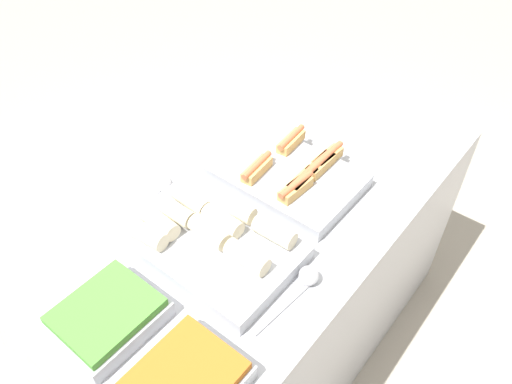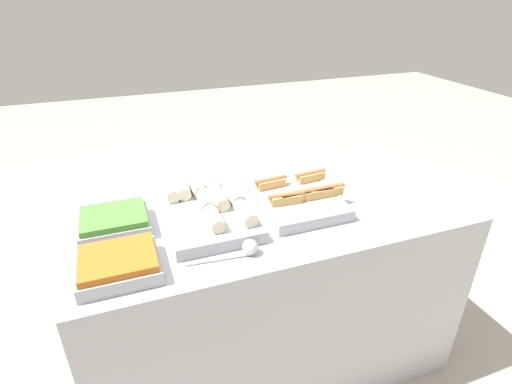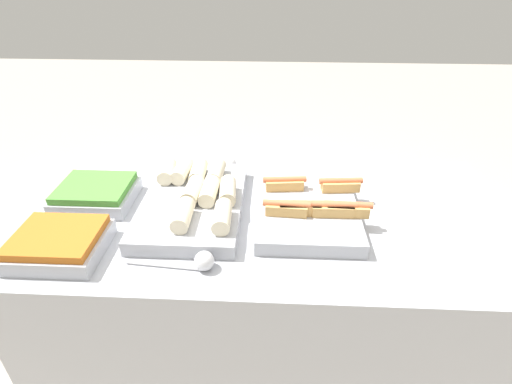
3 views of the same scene
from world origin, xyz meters
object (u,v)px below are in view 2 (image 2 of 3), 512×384
(tray_side_front, at_px, (119,265))
(serving_spoon_near, at_px, (247,248))
(tray_side_back, at_px, (114,222))
(serving_spoon_far, at_px, (208,179))
(tray_wraps, at_px, (207,208))
(tray_hotdogs, at_px, (294,195))

(tray_side_front, distance_m, serving_spoon_near, 0.44)
(tray_side_back, height_order, serving_spoon_far, tray_side_back)
(tray_side_front, distance_m, serving_spoon_far, 0.70)
(tray_wraps, distance_m, tray_side_back, 0.36)
(tray_wraps, relative_size, tray_side_front, 1.98)
(tray_wraps, xyz_separation_m, serving_spoon_near, (0.07, -0.31, -0.01))
(tray_side_front, bearing_deg, tray_hotdogs, 18.04)
(tray_side_front, height_order, serving_spoon_near, tray_side_front)
(tray_side_back, distance_m, serving_spoon_far, 0.51)
(serving_spoon_near, bearing_deg, serving_spoon_far, 89.29)
(tray_side_front, bearing_deg, tray_side_back, 90.00)
(tray_hotdogs, bearing_deg, tray_side_back, 177.13)
(tray_side_front, xyz_separation_m, serving_spoon_near, (0.43, -0.05, -0.01))
(serving_spoon_far, bearing_deg, tray_side_back, -148.85)
(tray_hotdogs, xyz_separation_m, tray_wraps, (-0.39, 0.01, 0.01))
(tray_hotdogs, height_order, tray_side_front, tray_hotdogs)
(tray_wraps, relative_size, tray_side_back, 1.98)
(serving_spoon_near, xyz_separation_m, serving_spoon_far, (0.01, 0.60, -0.00))
(tray_side_front, bearing_deg, serving_spoon_far, 51.35)
(tray_hotdogs, relative_size, serving_spoon_far, 1.72)
(tray_side_front, xyz_separation_m, serving_spoon_far, (0.44, 0.55, -0.01))
(tray_side_front, xyz_separation_m, tray_side_back, (0.00, 0.28, 0.00))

